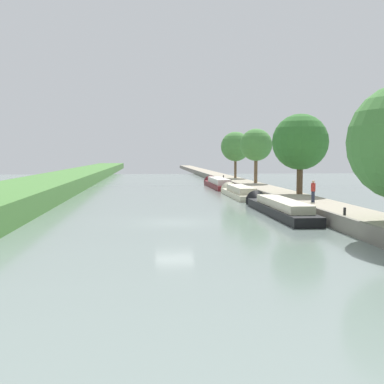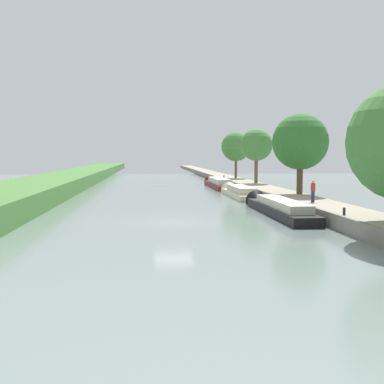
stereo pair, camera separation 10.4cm
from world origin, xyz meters
TOP-DOWN VIEW (x-y plane):
  - ground_plane at (0.00, 0.00)m, footprint 160.00×160.00m
  - right_towpath at (11.24, 0.00)m, footprint 3.26×260.00m
  - stone_quay at (9.49, 0.00)m, footprint 0.25×260.00m
  - narrowboat_black at (8.03, 3.94)m, footprint 2.00×14.30m
  - narrowboat_cream at (7.94, 18.89)m, footprint 2.04×12.04m
  - narrowboat_maroon at (7.91, 33.74)m, footprint 2.08×14.91m
  - tree_rightbank_midnear at (12.12, 11.03)m, footprint 5.09×5.09m
  - tree_rightbank_midfar at (12.02, 28.11)m, footprint 4.08×4.08m
  - tree_rightbank_far at (11.85, 41.15)m, footprint 4.54×4.54m
  - person_walking at (10.73, 3.64)m, footprint 0.34×0.34m
  - mooring_bollard_near at (9.91, -4.03)m, footprint 0.16×0.16m
  - mooring_bollard_far at (9.91, 40.64)m, footprint 0.16×0.16m

SIDE VIEW (x-z plane):
  - ground_plane at x=0.00m, z-range 0.00..0.00m
  - right_towpath at x=11.24m, z-range 0.00..0.90m
  - stone_quay at x=9.49m, z-range 0.00..0.95m
  - narrowboat_cream at x=7.94m, z-range -0.49..1.45m
  - narrowboat_black at x=8.03m, z-range -0.45..1.45m
  - narrowboat_maroon at x=7.91m, z-range -0.47..1.55m
  - mooring_bollard_near at x=9.91m, z-range 0.90..1.35m
  - mooring_bollard_far at x=9.91m, z-range 0.90..1.35m
  - person_walking at x=10.73m, z-range 0.94..2.60m
  - tree_rightbank_midnear at x=12.12m, z-range 1.98..9.27m
  - tree_rightbank_midfar at x=12.02m, z-range 2.27..9.16m
  - tree_rightbank_far at x=11.85m, z-range 2.18..9.31m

